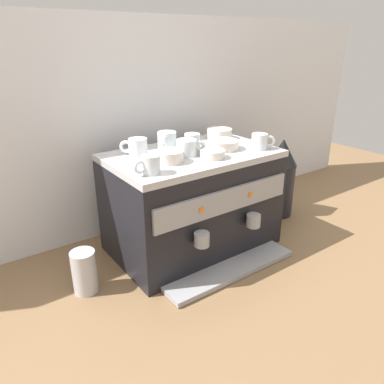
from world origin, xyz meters
name	(u,v)px	position (x,y,z in m)	size (l,w,h in m)	color
ground_plane	(192,244)	(0.00, 0.00, 0.00)	(4.00, 4.00, 0.00)	brown
tiled_backsplash_wall	(150,126)	(0.00, 0.33, 0.46)	(2.80, 0.03, 0.93)	silver
espresso_machine	(193,202)	(0.00, 0.00, 0.21)	(0.66, 0.52, 0.42)	black
ceramic_cup_0	(137,147)	(-0.19, 0.09, 0.45)	(0.09, 0.09, 0.07)	silver
ceramic_cup_1	(167,140)	(-0.05, 0.10, 0.45)	(0.10, 0.10, 0.07)	silver
ceramic_cup_2	(192,142)	(0.02, 0.03, 0.45)	(0.06, 0.09, 0.06)	silver
ceramic_cup_3	(260,141)	(0.25, -0.12, 0.45)	(0.09, 0.07, 0.06)	silver
ceramic_cup_4	(188,147)	(-0.04, -0.02, 0.45)	(0.11, 0.08, 0.06)	silver
ceramic_cup_5	(150,165)	(-0.26, -0.13, 0.45)	(0.10, 0.06, 0.06)	silver
ceramic_bowl_0	(219,134)	(0.23, 0.11, 0.44)	(0.11, 0.11, 0.04)	beige
ceramic_bowl_1	(224,145)	(0.13, -0.04, 0.43)	(0.12, 0.12, 0.04)	beige
ceramic_bowl_2	(170,157)	(-0.14, -0.05, 0.44)	(0.10, 0.10, 0.04)	beige
ceramic_bowl_3	(213,154)	(0.02, -0.11, 0.43)	(0.09, 0.09, 0.03)	beige
coffee_grinder	(280,177)	(0.54, 0.00, 0.20)	(0.15, 0.15, 0.39)	black
milk_pitcher	(84,272)	(-0.49, -0.04, 0.08)	(0.09, 0.09, 0.16)	#B7B7BC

